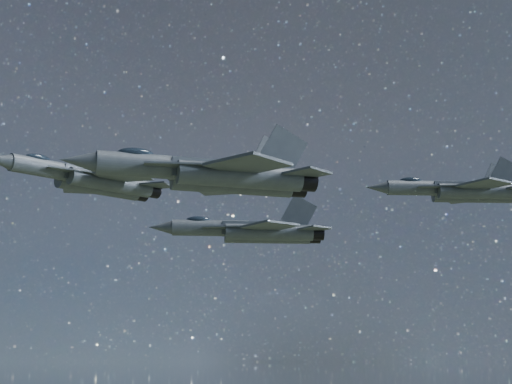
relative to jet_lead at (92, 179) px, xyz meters
name	(u,v)px	position (x,y,z in m)	size (l,w,h in m)	color
jet_lead	(92,179)	(0.00, 0.00, 0.00)	(15.54, 10.30, 3.96)	#394248
jet_left	(254,231)	(21.04, 17.40, -0.25)	(20.15, 13.58, 5.08)	#394248
jet_right	(216,174)	(8.01, -7.60, -0.54)	(20.01, 14.07, 5.05)	#394248
jet_slot	(462,191)	(36.41, 0.38, 2.11)	(16.63, 11.14, 4.21)	#394248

